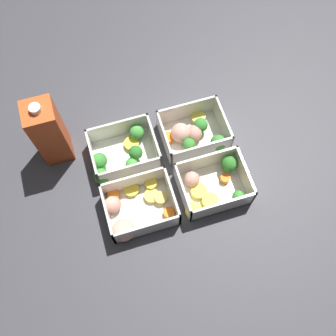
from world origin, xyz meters
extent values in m
plane|color=#38383D|center=(0.00, 0.00, 0.00)|extent=(4.00, 4.00, 0.00)
cube|color=silver|center=(-0.09, -0.07, 0.00)|extent=(0.15, 0.12, 0.00)
cube|color=silver|center=(-0.09, -0.13, 0.03)|extent=(0.15, 0.01, 0.07)
cube|color=silver|center=(-0.09, -0.01, 0.03)|extent=(0.15, 0.01, 0.07)
cube|color=silver|center=(-0.16, -0.07, 0.03)|extent=(0.01, 0.12, 0.07)
cube|color=silver|center=(-0.01, -0.07, 0.03)|extent=(0.01, 0.12, 0.07)
cylinder|color=orange|center=(-0.03, -0.10, 0.01)|extent=(0.04, 0.04, 0.01)
sphere|color=#D19E8C|center=(-0.14, -0.12, 0.03)|extent=(0.07, 0.07, 0.05)
sphere|color=tan|center=(-0.15, -0.05, 0.02)|extent=(0.05, 0.05, 0.04)
cylinder|color=#DBC647|center=(-0.04, -0.06, 0.01)|extent=(0.04, 0.04, 0.02)
cylinder|color=yellow|center=(-0.10, -0.02, 0.01)|extent=(0.05, 0.05, 0.01)
cylinder|color=yellow|center=(-0.05, -0.02, 0.01)|extent=(0.04, 0.04, 0.02)
cylinder|color=#DBC647|center=(-0.06, -0.05, 0.01)|extent=(0.04, 0.04, 0.01)
cylinder|color=orange|center=(-0.14, -0.02, 0.01)|extent=(0.04, 0.04, 0.01)
cube|color=silver|center=(0.09, -0.07, 0.00)|extent=(0.15, 0.12, 0.00)
cube|color=silver|center=(0.09, -0.13, 0.03)|extent=(0.15, 0.01, 0.07)
cube|color=silver|center=(0.09, -0.01, 0.03)|extent=(0.15, 0.01, 0.07)
cube|color=silver|center=(0.01, -0.07, 0.03)|extent=(0.01, 0.12, 0.07)
cube|color=silver|center=(0.16, -0.07, 0.03)|extent=(0.01, 0.12, 0.07)
cylinder|color=yellow|center=(0.07, -0.10, 0.01)|extent=(0.05, 0.05, 0.01)
cylinder|color=yellow|center=(0.05, -0.07, 0.01)|extent=(0.05, 0.05, 0.01)
sphere|color=tan|center=(0.05, -0.04, 0.02)|extent=(0.05, 0.05, 0.04)
cylinder|color=#49883F|center=(0.13, -0.11, 0.01)|extent=(0.01, 0.01, 0.01)
sphere|color=#388433|center=(0.13, -0.11, 0.03)|extent=(0.03, 0.03, 0.03)
cylinder|color=yellow|center=(0.03, -0.11, 0.01)|extent=(0.04, 0.04, 0.02)
cylinder|color=orange|center=(0.12, -0.06, 0.01)|extent=(0.03, 0.03, 0.01)
cylinder|color=#407A37|center=(0.14, -0.04, 0.01)|extent=(0.01, 0.01, 0.02)
sphere|color=#2D7228|center=(0.14, -0.04, 0.03)|extent=(0.04, 0.04, 0.04)
cube|color=silver|center=(-0.09, 0.07, 0.00)|extent=(0.15, 0.12, 0.00)
cube|color=silver|center=(-0.09, 0.01, 0.03)|extent=(0.15, 0.01, 0.07)
cube|color=silver|center=(-0.09, 0.13, 0.03)|extent=(0.15, 0.01, 0.07)
cube|color=silver|center=(-0.16, 0.07, 0.03)|extent=(0.01, 0.12, 0.07)
cube|color=silver|center=(-0.01, 0.07, 0.03)|extent=(0.01, 0.12, 0.07)
cylinder|color=#407A37|center=(-0.06, 0.06, 0.01)|extent=(0.01, 0.01, 0.02)
sphere|color=#2D7228|center=(-0.06, 0.06, 0.03)|extent=(0.03, 0.03, 0.03)
cylinder|color=yellow|center=(-0.07, 0.09, 0.01)|extent=(0.05, 0.05, 0.01)
cylinder|color=#49883F|center=(-0.15, 0.06, 0.01)|extent=(0.01, 0.01, 0.01)
sphere|color=#388433|center=(-0.15, 0.06, 0.03)|extent=(0.04, 0.04, 0.04)
cylinder|color=#519448|center=(-0.08, 0.03, 0.01)|extent=(0.01, 0.01, 0.01)
sphere|color=#42933D|center=(-0.08, 0.03, 0.03)|extent=(0.03, 0.03, 0.03)
cylinder|color=#519448|center=(-0.05, 0.11, 0.01)|extent=(0.01, 0.01, 0.01)
sphere|color=#42933D|center=(-0.05, 0.11, 0.03)|extent=(0.04, 0.04, 0.04)
cylinder|color=#49883F|center=(-0.15, 0.02, 0.01)|extent=(0.01, 0.01, 0.01)
sphere|color=#388433|center=(-0.15, 0.02, 0.03)|extent=(0.04, 0.04, 0.04)
cube|color=silver|center=(0.09, 0.07, 0.00)|extent=(0.15, 0.12, 0.00)
cube|color=silver|center=(0.09, 0.01, 0.03)|extent=(0.15, 0.01, 0.07)
cube|color=silver|center=(0.09, 0.13, 0.03)|extent=(0.15, 0.01, 0.07)
cube|color=silver|center=(0.01, 0.07, 0.03)|extent=(0.01, 0.12, 0.07)
cube|color=silver|center=(0.16, 0.07, 0.03)|extent=(0.01, 0.12, 0.07)
sphere|color=#D19E8C|center=(0.06, 0.08, 0.03)|extent=(0.06, 0.06, 0.05)
cylinder|color=#49883F|center=(0.11, 0.08, 0.01)|extent=(0.01, 0.01, 0.01)
sphere|color=#388433|center=(0.11, 0.08, 0.03)|extent=(0.04, 0.04, 0.04)
cylinder|color=orange|center=(0.08, 0.02, 0.01)|extent=(0.04, 0.04, 0.02)
cylinder|color=#DBC647|center=(0.11, 0.11, 0.01)|extent=(0.04, 0.04, 0.01)
sphere|color=tan|center=(0.09, 0.07, 0.02)|extent=(0.04, 0.04, 0.04)
cylinder|color=orange|center=(0.03, 0.08, 0.01)|extent=(0.03, 0.03, 0.01)
cylinder|color=orange|center=(0.03, 0.03, 0.01)|extent=(0.03, 0.03, 0.01)
cylinder|color=#49883F|center=(0.13, 0.03, 0.01)|extent=(0.01, 0.01, 0.01)
sphere|color=#388433|center=(0.13, 0.03, 0.03)|extent=(0.04, 0.04, 0.04)
cylinder|color=#49883F|center=(0.07, 0.04, 0.01)|extent=(0.01, 0.01, 0.01)
sphere|color=#388433|center=(0.07, 0.04, 0.03)|extent=(0.03, 0.03, 0.03)
cube|color=#D14C1E|center=(-0.24, 0.13, 0.10)|extent=(0.07, 0.07, 0.19)
cylinder|color=white|center=(-0.24, 0.13, 0.20)|extent=(0.02, 0.02, 0.01)
camera|label=1|loc=(-0.11, -0.34, 0.87)|focal=42.00mm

